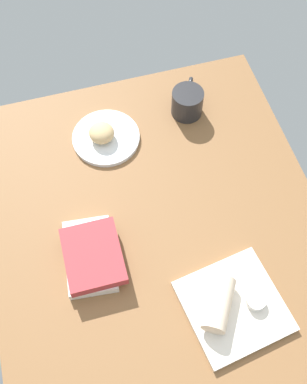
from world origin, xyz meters
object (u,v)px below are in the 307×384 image
object	(u,v)px
sauce_cup	(256,301)
book_stack	(92,256)
round_plate	(106,138)
coffee_mug	(187,102)
breakfast_wrap	(219,304)
scone_pastry	(102,133)
square_plate	(234,306)

from	to	relation	value
sauce_cup	book_stack	distance (cm)	42.28
round_plate	book_stack	bearing A→B (deg)	161.84
coffee_mug	breakfast_wrap	bearing A→B (deg)	169.25
book_stack	coffee_mug	xyz separation A→B (cm)	(40.16, -38.27, 1.41)
round_plate	breakfast_wrap	distance (cm)	59.19
scone_pastry	square_plate	world-z (taller)	scone_pastry
scone_pastry	round_plate	bearing A→B (deg)	-78.42
square_plate	coffee_mug	world-z (taller)	coffee_mug
square_plate	breakfast_wrap	world-z (taller)	breakfast_wrap
scone_pastry	book_stack	size ratio (longest dim) A/B	0.35
round_plate	square_plate	bearing A→B (deg)	-161.94
round_plate	sauce_cup	distance (cm)	63.44
square_plate	breakfast_wrap	size ratio (longest dim) A/B	1.77
sauce_cup	breakfast_wrap	world-z (taller)	breakfast_wrap
sauce_cup	scone_pastry	bearing A→B (deg)	23.29
book_stack	sauce_cup	bearing A→B (deg)	-121.69
book_stack	coffee_mug	world-z (taller)	coffee_mug
square_plate	scone_pastry	bearing A→B (deg)	19.15
square_plate	sauce_cup	size ratio (longest dim) A/B	5.00
round_plate	sauce_cup	xyz separation A→B (cm)	(-58.69, -24.01, 2.11)
sauce_cup	breakfast_wrap	bearing A→B (deg)	80.83
sauce_cup	book_stack	bearing A→B (deg)	58.31
scone_pastry	breakfast_wrap	size ratio (longest dim) A/B	0.58
round_plate	book_stack	distance (cm)	38.45
square_plate	book_stack	size ratio (longest dim) A/B	1.07
round_plate	breakfast_wrap	bearing A→B (deg)	-165.54
sauce_cup	breakfast_wrap	xyz separation A→B (cm)	(1.49, 9.26, 1.74)
sauce_cup	coffee_mug	distance (cm)	62.43
scone_pastry	coffee_mug	size ratio (longest dim) A/B	0.56
square_plate	book_stack	world-z (taller)	book_stack
breakfast_wrap	coffee_mug	xyz separation A→B (cm)	(60.88, -11.56, -0.17)
breakfast_wrap	book_stack	xyz separation A→B (cm)	(20.72, 26.71, -1.57)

